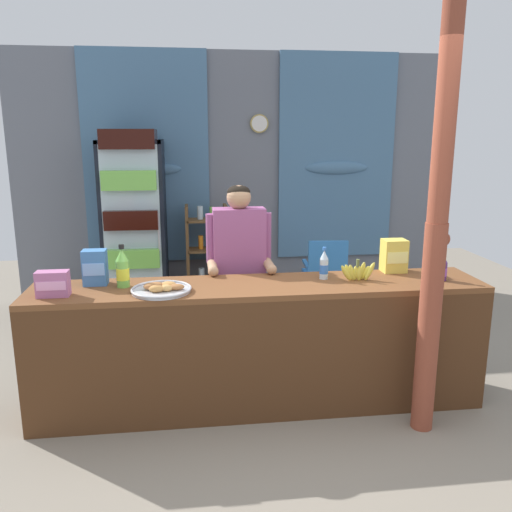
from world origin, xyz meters
TOP-DOWN VIEW (x-y plane):
  - ground_plane at (0.00, 1.27)m, footprint 8.23×8.23m
  - back_wall_curtained at (0.01, 3.21)m, footprint 5.23×0.22m
  - stall_counter at (-0.12, 0.30)m, footprint 3.19×0.58m
  - timber_post at (0.93, -0.05)m, footprint 0.17×0.14m
  - drink_fridge at (-1.20, 2.71)m, footprint 0.67×0.75m
  - bottle_shelf_rack at (-0.41, 2.88)m, footprint 0.48×0.28m
  - plastic_lawn_chair at (0.85, 2.26)m, footprint 0.47×0.47m
  - shopkeeper at (-0.22, 0.94)m, footprint 0.52×0.42m
  - soda_bottle_lime_soda at (-1.07, 0.47)m, footprint 0.09×0.09m
  - soda_bottle_grape_soda at (1.19, 0.35)m, footprint 0.07×0.07m
  - soda_bottle_water at (0.36, 0.50)m, footprint 0.06×0.06m
  - snack_box_wafer at (-1.49, 0.31)m, footprint 0.20×0.11m
  - snack_box_instant_noodle at (0.94, 0.63)m, footprint 0.18×0.15m
  - snack_box_biscuit at (-1.27, 0.55)m, footprint 0.16×0.12m
  - pastry_tray at (-0.80, 0.32)m, footprint 0.40×0.40m
  - banana_bunch at (0.59, 0.43)m, footprint 0.28×0.06m

SIDE VIEW (x-z plane):
  - ground_plane at x=0.00m, z-range 0.00..0.00m
  - plastic_lawn_chair at x=0.85m, z-range 0.06..0.92m
  - stall_counter at x=-0.12m, z-range 0.11..1.03m
  - bottle_shelf_rack at x=-0.41m, z-range 0.02..1.19m
  - pastry_tray at x=-0.80m, z-range 0.91..0.97m
  - banana_bunch at x=0.59m, z-range 0.89..1.06m
  - shopkeeper at x=-0.22m, z-range 0.20..1.77m
  - snack_box_wafer at x=-1.49m, z-range 0.92..1.09m
  - soda_bottle_grape_soda at x=1.19m, z-range 0.90..1.11m
  - soda_bottle_water at x=0.36m, z-range 0.90..1.14m
  - snack_box_biscuit at x=-1.27m, z-range 0.92..1.17m
  - snack_box_instant_noodle at x=0.94m, z-range 0.92..1.17m
  - soda_bottle_lime_soda at x=-1.07m, z-range 0.89..1.19m
  - drink_fridge at x=-1.20m, z-range 0.09..2.09m
  - timber_post at x=0.93m, z-range -0.06..2.76m
  - back_wall_curtained at x=0.01m, z-range 0.03..2.91m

